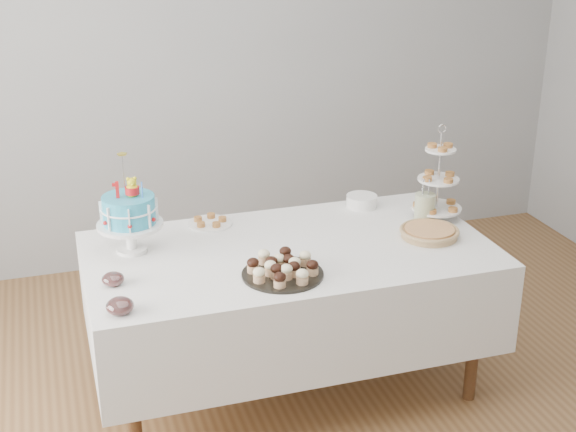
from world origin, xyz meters
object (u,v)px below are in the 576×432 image
object	(u,v)px
pie	(429,232)
jam_bowl_a	(120,306)
cupcake_tray	(283,267)
pastry_plate	(210,222)
jam_bowl_b	(113,279)
birthday_cake	(130,226)
table	(290,291)
plate_stack	(362,201)
utensil_pitcher	(425,207)
tiered_stand	(438,180)

from	to	relation	value
pie	jam_bowl_a	world-z (taller)	jam_bowl_a
cupcake_tray	jam_bowl_a	bearing A→B (deg)	-169.94
pastry_plate	jam_bowl_b	size ratio (longest dim) A/B	2.34
birthday_cake	table	bearing A→B (deg)	-8.43
cupcake_tray	jam_bowl_b	xyz separation A→B (m)	(-0.72, 0.13, -0.01)
birthday_cake	pie	distance (m)	1.44
plate_stack	utensil_pitcher	distance (m)	0.38
pie	plate_stack	world-z (taller)	plate_stack
birthday_cake	cupcake_tray	bearing A→B (deg)	-30.87
cupcake_tray	utensil_pitcher	bearing A→B (deg)	22.97
cupcake_tray	utensil_pitcher	size ratio (longest dim) A/B	1.56
cupcake_tray	pie	size ratio (longest dim) A/B	1.25
table	plate_stack	size ratio (longest dim) A/B	11.61
tiered_stand	jam_bowl_b	world-z (taller)	tiered_stand
table	plate_stack	xyz separation A→B (m)	(0.53, 0.40, 0.26)
jam_bowl_b	pastry_plate	bearing A→B (deg)	44.61
pie	cupcake_tray	bearing A→B (deg)	-166.71
plate_stack	birthday_cake	bearing A→B (deg)	-170.53
plate_stack	jam_bowl_b	size ratio (longest dim) A/B	1.71
cupcake_tray	table	bearing A→B (deg)	66.38
jam_bowl_a	plate_stack	bearing A→B (deg)	30.10
birthday_cake	plate_stack	xyz separation A→B (m)	(1.25, 0.21, -0.10)
plate_stack	utensil_pitcher	world-z (taller)	utensil_pitcher
table	utensil_pitcher	xyz separation A→B (m)	(0.75, 0.10, 0.31)
table	jam_bowl_b	world-z (taller)	jam_bowl_b
table	jam_bowl_b	xyz separation A→B (m)	(-0.84, -0.13, 0.25)
jam_bowl_a	tiered_stand	bearing A→B (deg)	17.58
pie	jam_bowl_a	size ratio (longest dim) A/B	2.59
plate_stack	jam_bowl_b	world-z (taller)	plate_stack
pie	jam_bowl_a	distance (m)	1.57
pastry_plate	utensil_pitcher	distance (m)	1.10
table	jam_bowl_b	bearing A→B (deg)	-170.94
table	birthday_cake	distance (m)	0.82
birthday_cake	tiered_stand	world-z (taller)	tiered_stand
plate_stack	pastry_plate	bearing A→B (deg)	180.00
pie	jam_bowl_b	size ratio (longest dim) A/B	3.02
jam_bowl_a	utensil_pitcher	world-z (taller)	utensil_pitcher
jam_bowl_a	jam_bowl_b	world-z (taller)	jam_bowl_a
jam_bowl_a	utensil_pitcher	bearing A→B (deg)	17.34
pie	utensil_pitcher	xyz separation A→B (m)	(0.06, 0.18, 0.06)
table	pie	size ratio (longest dim) A/B	6.57
jam_bowl_a	birthday_cake	bearing A→B (deg)	78.25
cupcake_tray	pie	distance (m)	0.83
cupcake_tray	pastry_plate	world-z (taller)	cupcake_tray
table	pastry_plate	xyz separation A→B (m)	(-0.30, 0.40, 0.24)
cupcake_tray	jam_bowl_a	size ratio (longest dim) A/B	3.22
pastry_plate	utensil_pitcher	xyz separation A→B (m)	(1.05, -0.30, 0.07)
pie	plate_stack	size ratio (longest dim) A/B	1.77
pie	jam_bowl_b	bearing A→B (deg)	-177.83
plate_stack	pastry_plate	distance (m)	0.83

